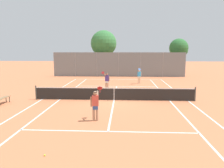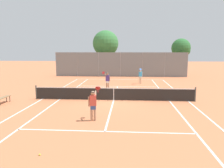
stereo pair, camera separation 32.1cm
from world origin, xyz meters
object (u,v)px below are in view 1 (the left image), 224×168
(courtside_bench, at_px, (3,98))
(tree_behind_left, at_px, (104,44))
(player_near_side, at_px, (95,104))
(tree_behind_right, at_px, (179,48))
(player_far_right, at_px, (139,75))
(loose_tennis_ball_0, at_px, (123,84))
(player_far_left, at_px, (107,80))
(tennis_net, at_px, (114,94))
(loose_tennis_ball_1, at_px, (45,155))

(courtside_bench, relative_size, tree_behind_left, 0.22)
(player_near_side, relative_size, courtside_bench, 1.18)
(tree_behind_right, bearing_deg, player_near_side, -113.73)
(player_far_right, distance_m, courtside_bench, 14.29)
(loose_tennis_ball_0, xyz_separation_m, tree_behind_left, (-2.94, 9.83, 4.65))
(player_far_right, relative_size, courtside_bench, 1.18)
(player_far_left, distance_m, courtside_bench, 9.17)
(tree_behind_left, bearing_deg, tennis_net, -82.59)
(tennis_net, bearing_deg, courtside_bench, -168.01)
(loose_tennis_ball_1, bearing_deg, tree_behind_left, 90.47)
(loose_tennis_ball_0, xyz_separation_m, courtside_bench, (-8.30, -9.40, 0.38))
(player_near_side, bearing_deg, courtside_bench, 154.85)
(player_far_left, bearing_deg, player_near_side, -89.37)
(player_far_left, height_order, courtside_bench, player_far_left)
(player_far_left, bearing_deg, loose_tennis_ball_1, -95.07)
(tennis_net, xyz_separation_m, player_near_side, (-0.78, -4.85, 0.42))
(player_far_right, height_order, tree_behind_right, tree_behind_right)
(player_far_left, height_order, player_far_right, same)
(player_near_side, height_order, loose_tennis_ball_1, player_near_side)
(player_far_right, height_order, loose_tennis_ball_0, player_far_right)
(loose_tennis_ball_0, height_order, tree_behind_right, tree_behind_right)
(player_far_right, height_order, courtside_bench, player_far_right)
(tennis_net, xyz_separation_m, loose_tennis_ball_0, (0.65, 7.77, -0.48))
(player_near_side, height_order, courtside_bench, player_near_side)
(courtside_bench, bearing_deg, tree_behind_left, 74.42)
(tennis_net, relative_size, player_far_right, 6.76)
(tree_behind_left, bearing_deg, tree_behind_right, -1.76)
(loose_tennis_ball_0, bearing_deg, tree_behind_left, 106.65)
(tennis_net, relative_size, player_far_left, 6.76)
(tree_behind_left, relative_size, tree_behind_right, 1.23)
(player_far_right, bearing_deg, tree_behind_right, 53.62)
(loose_tennis_ball_1, relative_size, courtside_bench, 0.04)
(player_far_left, xyz_separation_m, tree_behind_right, (9.82, 12.72, 3.06))
(tree_behind_left, bearing_deg, loose_tennis_ball_0, -73.35)
(loose_tennis_ball_0, bearing_deg, player_far_left, -115.29)
(player_near_side, xyz_separation_m, tree_behind_left, (-1.51, 22.45, 3.76))
(player_near_side, height_order, tree_behind_right, tree_behind_right)
(tennis_net, xyz_separation_m, tree_behind_left, (-2.29, 17.60, 4.17))
(tennis_net, bearing_deg, tree_behind_left, 97.41)
(player_far_left, bearing_deg, player_far_right, 49.62)
(player_far_left, bearing_deg, tennis_net, -79.00)
(tennis_net, xyz_separation_m, loose_tennis_ball_1, (-2.07, -8.88, -0.48))
(tennis_net, distance_m, player_far_right, 8.82)
(tree_behind_right, bearing_deg, player_far_right, -126.38)
(tree_behind_left, bearing_deg, player_far_right, -62.56)
(loose_tennis_ball_1, bearing_deg, tennis_net, 76.87)
(loose_tennis_ball_0, bearing_deg, tree_behind_right, 48.84)
(player_far_left, distance_m, tree_behind_left, 13.67)
(player_far_left, relative_size, tree_behind_right, 0.33)
(player_near_side, relative_size, player_far_left, 1.00)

